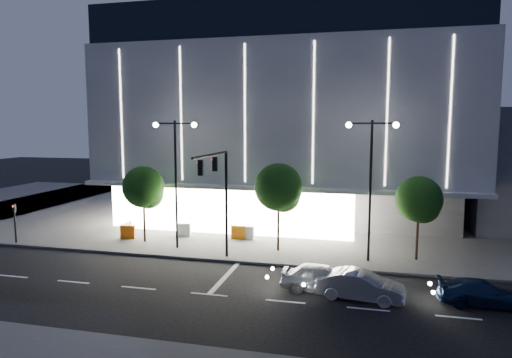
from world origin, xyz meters
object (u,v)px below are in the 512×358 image
Objects in this scene: traffic_mast at (219,185)px; barrier_a at (128,232)px; car_second at (360,286)px; tree_mid at (279,190)px; car_lead at (322,278)px; barrier_d at (247,233)px; barrier_c at (238,232)px; ped_signal_far at (15,219)px; car_third at (482,293)px; barrier_b at (183,230)px; street_lamp_west at (176,165)px; street_lamp_east at (371,170)px; tree_left at (144,189)px; tree_right at (419,202)px.

traffic_mast is 10.54m from barrier_a.
tree_mid is at bearing 45.17° from car_second.
tree_mid is 8.39m from car_lead.
barrier_d is (-8.42, 9.73, -0.07)m from car_second.
tree_mid is 1.44× the size of car_lead.
ped_signal_far is at bearing -160.52° from barrier_c.
car_third reaches higher than barrier_b.
street_lamp_west is at bearing -81.94° from barrier_b.
street_lamp_east is at bearing -9.61° from barrier_d.
tree_mid reaches higher than barrier_d.
traffic_mast reaches higher than tree_left.
car_lead is at bearing -112.87° from street_lamp_east.
ped_signal_far is 0.72× the size of car_third.
car_third is at bearing -17.13° from street_lamp_west.
tree_left is 5.20× the size of barrier_d.
ped_signal_far reaches higher than barrier_d.
street_lamp_west is (-4.00, 2.66, 0.93)m from traffic_mast.
car_lead is 7.77m from car_third.
tree_mid is at bearing 0.00° from tree_left.
barrier_c is (-7.12, 9.02, -0.08)m from car_lead.
tree_left reaches higher than barrier_b.
car_lead reaches higher than car_third.
street_lamp_west is at bearing -176.36° from tree_right.
barrier_d is (-6.44, 9.06, -0.08)m from car_lead.
ped_signal_far is at bearing 80.04° from car_third.
street_lamp_east is 10.85m from barrier_d.
tree_left is at bearing 176.35° from street_lamp_east.
traffic_mast is 12.63m from tree_right.
street_lamp_east is (13.00, 0.00, 0.00)m from street_lamp_west.
street_lamp_west reaches higher than barrier_b.
car_second is 18.93m from barrier_a.
street_lamp_east is 1.63× the size of tree_right.
traffic_mast is 1.24× the size of tree_left.
street_lamp_west is at bearing -171.74° from tree_mid.
tree_right reaches higher than barrier_a.
street_lamp_west reaches higher than tree_mid.
car_third is (5.78, 0.66, -0.11)m from car_second.
traffic_mast reaches higher than barrier_a.
ped_signal_far is at bearing -164.39° from tree_left.
tree_mid is at bearing 30.41° from car_lead.
barrier_d is (7.15, 2.38, -3.38)m from tree_left.
barrier_a is at bearing -156.19° from barrier_d.
street_lamp_east reaches higher than barrier_a.
barrier_c is at bearing 43.84° from street_lamp_west.
tree_right reaches higher than car_lead.
traffic_mast is at bearing -4.15° from ped_signal_far.
street_lamp_east is at bearing -3.65° from tree_left.
street_lamp_west reaches higher than tree_left.
traffic_mast is 1.69× the size of car_third.
ped_signal_far is at bearing -176.56° from street_lamp_east.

